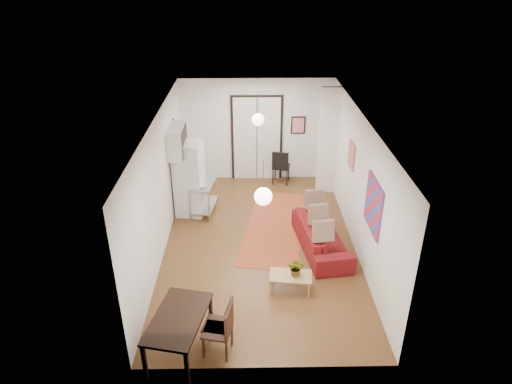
{
  "coord_description": "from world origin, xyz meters",
  "views": [
    {
      "loc": [
        -0.23,
        -8.6,
        5.73
      ],
      "look_at": [
        -0.08,
        0.11,
        1.25
      ],
      "focal_mm": 32.0,
      "sensor_mm": 36.0,
      "label": 1
    }
  ],
  "objects_px": {
    "dining_chair_far": "(217,323)",
    "black_side_chair": "(281,162)",
    "dining_table": "(178,321)",
    "coffee_table": "(291,277)",
    "dining_chair_near": "(218,317)",
    "sofa": "(321,236)",
    "kitchen_counter": "(204,192)",
    "fridge": "(189,179)"
  },
  "relations": [
    {
      "from": "fridge",
      "to": "black_side_chair",
      "type": "relative_size",
      "value": 1.87
    },
    {
      "from": "black_side_chair",
      "to": "sofa",
      "type": "bearing_deg",
      "value": 113.37
    },
    {
      "from": "fridge",
      "to": "black_side_chair",
      "type": "bearing_deg",
      "value": 45.2
    },
    {
      "from": "coffee_table",
      "to": "kitchen_counter",
      "type": "relative_size",
      "value": 0.74
    },
    {
      "from": "kitchen_counter",
      "to": "fridge",
      "type": "distance_m",
      "value": 0.53
    },
    {
      "from": "dining_chair_far",
      "to": "fridge",
      "type": "bearing_deg",
      "value": -156.17
    },
    {
      "from": "dining_table",
      "to": "fridge",
      "type": "bearing_deg",
      "value": 94.06
    },
    {
      "from": "coffee_table",
      "to": "dining_chair_near",
      "type": "distance_m",
      "value": 1.86
    },
    {
      "from": "dining_table",
      "to": "black_side_chair",
      "type": "bearing_deg",
      "value": 72.33
    },
    {
      "from": "dining_chair_near",
      "to": "coffee_table",
      "type": "bearing_deg",
      "value": 147.16
    },
    {
      "from": "dining_table",
      "to": "black_side_chair",
      "type": "height_order",
      "value": "black_side_chair"
    },
    {
      "from": "dining_chair_far",
      "to": "black_side_chair",
      "type": "bearing_deg",
      "value": 179.38
    },
    {
      "from": "sofa",
      "to": "kitchen_counter",
      "type": "height_order",
      "value": "kitchen_counter"
    },
    {
      "from": "dining_table",
      "to": "dining_chair_far",
      "type": "height_order",
      "value": "dining_chair_far"
    },
    {
      "from": "dining_chair_near",
      "to": "black_side_chair",
      "type": "distance_m",
      "value": 6.34
    },
    {
      "from": "dining_chair_near",
      "to": "dining_table",
      "type": "bearing_deg",
      "value": -57.75
    },
    {
      "from": "dining_chair_far",
      "to": "coffee_table",
      "type": "bearing_deg",
      "value": 149.83
    },
    {
      "from": "dining_chair_near",
      "to": "dining_chair_far",
      "type": "relative_size",
      "value": 1.0
    },
    {
      "from": "sofa",
      "to": "black_side_chair",
      "type": "distance_m",
      "value": 3.53
    },
    {
      "from": "dining_chair_near",
      "to": "black_side_chair",
      "type": "height_order",
      "value": "black_side_chair"
    },
    {
      "from": "sofa",
      "to": "fridge",
      "type": "xyz_separation_m",
      "value": [
        -3.03,
        1.66,
        0.62
      ]
    },
    {
      "from": "coffee_table",
      "to": "dining_chair_far",
      "type": "bearing_deg",
      "value": -132.4
    },
    {
      "from": "dining_chair_near",
      "to": "dining_chair_far",
      "type": "distance_m",
      "value": 0.13
    },
    {
      "from": "kitchen_counter",
      "to": "fridge",
      "type": "relative_size",
      "value": 0.61
    },
    {
      "from": "sofa",
      "to": "black_side_chair",
      "type": "height_order",
      "value": "black_side_chair"
    },
    {
      "from": "fridge",
      "to": "dining_chair_near",
      "type": "height_order",
      "value": "fridge"
    },
    {
      "from": "coffee_table",
      "to": "black_side_chair",
      "type": "height_order",
      "value": "black_side_chair"
    },
    {
      "from": "dining_chair_near",
      "to": "black_side_chair",
      "type": "xyz_separation_m",
      "value": [
        1.44,
        6.18,
        0.06
      ]
    },
    {
      "from": "dining_table",
      "to": "black_side_chair",
      "type": "relative_size",
      "value": 1.46
    },
    {
      "from": "fridge",
      "to": "dining_chair_far",
      "type": "distance_m",
      "value": 4.62
    },
    {
      "from": "dining_table",
      "to": "dining_chair_near",
      "type": "height_order",
      "value": "dining_chair_near"
    },
    {
      "from": "coffee_table",
      "to": "dining_chair_near",
      "type": "xyz_separation_m",
      "value": [
        -1.31,
        -1.3,
        0.22
      ]
    },
    {
      "from": "coffee_table",
      "to": "kitchen_counter",
      "type": "distance_m",
      "value": 3.69
    },
    {
      "from": "coffee_table",
      "to": "fridge",
      "type": "relative_size",
      "value": 0.45
    },
    {
      "from": "fridge",
      "to": "dining_table",
      "type": "height_order",
      "value": "fridge"
    },
    {
      "from": "dining_table",
      "to": "black_side_chair",
      "type": "xyz_separation_m",
      "value": [
        2.04,
        6.4,
        -0.07
      ]
    },
    {
      "from": "kitchen_counter",
      "to": "dining_chair_far",
      "type": "distance_m",
      "value": 4.63
    },
    {
      "from": "kitchen_counter",
      "to": "fridge",
      "type": "xyz_separation_m",
      "value": [
        -0.33,
        -0.08,
        0.41
      ]
    },
    {
      "from": "dining_table",
      "to": "dining_chair_near",
      "type": "distance_m",
      "value": 0.65
    },
    {
      "from": "kitchen_counter",
      "to": "fridge",
      "type": "bearing_deg",
      "value": -159.0
    },
    {
      "from": "sofa",
      "to": "dining_table",
      "type": "distance_m",
      "value": 4.01
    },
    {
      "from": "dining_chair_far",
      "to": "dining_table",
      "type": "bearing_deg",
      "value": -69.15
    }
  ]
}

